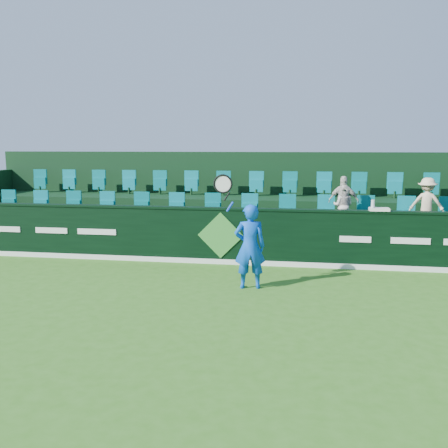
% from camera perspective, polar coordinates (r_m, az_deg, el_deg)
% --- Properties ---
extents(ground, '(60.00, 60.00, 0.00)m').
position_cam_1_polar(ground, '(8.29, -4.97, -10.87)').
color(ground, '#326C19').
rests_on(ground, ground).
extents(sponsor_hoarding, '(16.00, 0.25, 1.35)m').
position_cam_1_polar(sponsor_hoarding, '(11.91, -0.30, -1.33)').
color(sponsor_hoarding, black).
rests_on(sponsor_hoarding, ground).
extents(stand_tier_front, '(16.00, 2.00, 0.80)m').
position_cam_1_polar(stand_tier_front, '(13.03, 0.50, -1.66)').
color(stand_tier_front, black).
rests_on(stand_tier_front, ground).
extents(stand_tier_back, '(16.00, 1.80, 1.30)m').
position_cam_1_polar(stand_tier_back, '(14.84, 1.61, 0.63)').
color(stand_tier_back, black).
rests_on(stand_tier_back, ground).
extents(stand_rear, '(16.00, 4.10, 2.60)m').
position_cam_1_polar(stand_rear, '(15.21, 1.84, 2.99)').
color(stand_rear, black).
rests_on(stand_rear, ground).
extents(seat_row_front, '(13.50, 0.50, 0.60)m').
position_cam_1_polar(seat_row_front, '(13.31, 0.76, 1.62)').
color(seat_row_front, '#066C6F').
rests_on(seat_row_front, stand_tier_front).
extents(seat_row_back, '(13.50, 0.50, 0.60)m').
position_cam_1_polar(seat_row_back, '(15.03, 1.78, 4.38)').
color(seat_row_back, '#066C6F').
rests_on(seat_row_back, stand_tier_back).
extents(tennis_player, '(1.12, 0.51, 2.33)m').
position_cam_1_polar(tennis_player, '(9.83, 2.93, -2.48)').
color(tennis_player, blue).
rests_on(tennis_player, ground).
extents(spectator_left, '(0.58, 0.50, 1.03)m').
position_cam_1_polar(spectator_left, '(12.80, 13.45, 2.05)').
color(spectator_left, beige).
rests_on(spectator_left, stand_tier_front).
extents(spectator_middle, '(0.77, 0.39, 1.26)m').
position_cam_1_polar(spectator_middle, '(12.78, 13.51, 2.55)').
color(spectator_middle, beige).
rests_on(spectator_middle, stand_tier_front).
extents(spectator_right, '(0.89, 0.65, 1.24)m').
position_cam_1_polar(spectator_right, '(13.08, 22.17, 2.22)').
color(spectator_right, beige).
rests_on(spectator_right, stand_tier_front).
extents(towel, '(0.44, 0.28, 0.07)m').
position_cam_1_polar(towel, '(11.76, 17.31, 1.62)').
color(towel, white).
rests_on(towel, sponsor_hoarding).
extents(drinks_bottle, '(0.08, 0.08, 0.25)m').
position_cam_1_polar(drinks_bottle, '(11.73, 16.64, 2.08)').
color(drinks_bottle, silver).
rests_on(drinks_bottle, sponsor_hoarding).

